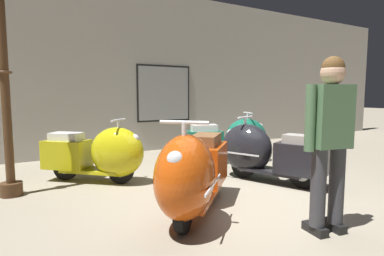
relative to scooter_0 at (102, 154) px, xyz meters
name	(u,v)px	position (x,y,z in m)	size (l,w,h in m)	color
ground_plane	(243,200)	(1.39, -1.73, -0.45)	(60.00, 60.00, 0.00)	gray
showroom_back_wall	(135,72)	(1.39, 2.35, 1.44)	(18.00, 0.24, 3.79)	#ADA89E
scooter_0	(102,154)	(0.00, 0.00, 0.00)	(1.51, 1.43, 0.99)	black
scooter_1	(193,173)	(0.51, -1.94, 0.05)	(1.64, 1.65, 1.11)	black
scooter_2	(262,152)	(2.20, -1.16, 0.01)	(1.08, 1.71, 1.01)	black
scooter_3	(233,140)	(2.67, 0.17, 0.01)	(1.71, 0.96, 1.01)	black
lamppost	(3,53)	(-1.23, -0.05, 1.43)	(0.32, 0.32, 3.15)	#472D19
visitor_1	(330,133)	(1.47, -2.90, 0.54)	(0.57, 0.32, 1.71)	black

